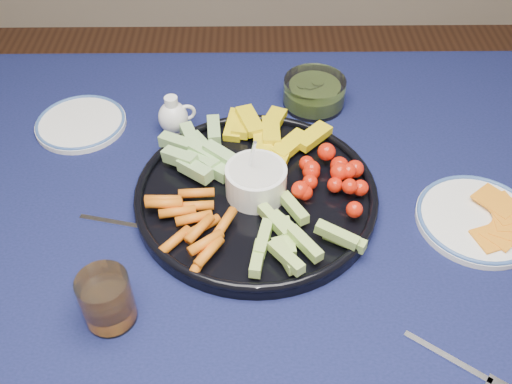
{
  "coord_description": "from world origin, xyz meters",
  "views": [
    {
      "loc": [
        0.03,
        -0.59,
        1.43
      ],
      "look_at": [
        0.04,
        0.07,
        0.77
      ],
      "focal_mm": 40.0,
      "sensor_mm": 36.0,
      "label": 1
    }
  ],
  "objects_px": {
    "juice_tumbler": "(108,302)",
    "side_plate_extra": "(81,123)",
    "pickle_bowl": "(314,94)",
    "creamer_pitcher": "(174,117)",
    "dining_table": "(232,267)",
    "crudite_platter": "(254,190)",
    "cheese_plate": "(478,218)"
  },
  "relations": [
    {
      "from": "dining_table",
      "to": "pickle_bowl",
      "type": "relative_size",
      "value": 13.71
    },
    {
      "from": "crudite_platter",
      "to": "side_plate_extra",
      "type": "xyz_separation_m",
      "value": [
        -0.33,
        0.2,
        -0.02
      ]
    },
    {
      "from": "creamer_pitcher",
      "to": "juice_tumbler",
      "type": "relative_size",
      "value": 0.92
    },
    {
      "from": "dining_table",
      "to": "creamer_pitcher",
      "type": "distance_m",
      "value": 0.3
    },
    {
      "from": "dining_table",
      "to": "crudite_platter",
      "type": "height_order",
      "value": "crudite_platter"
    },
    {
      "from": "dining_table",
      "to": "side_plate_extra",
      "type": "xyz_separation_m",
      "value": [
        -0.29,
        0.27,
        0.09
      ]
    },
    {
      "from": "pickle_bowl",
      "to": "juice_tumbler",
      "type": "xyz_separation_m",
      "value": [
        -0.32,
        -0.49,
        0.01
      ]
    },
    {
      "from": "dining_table",
      "to": "juice_tumbler",
      "type": "distance_m",
      "value": 0.25
    },
    {
      "from": "dining_table",
      "to": "pickle_bowl",
      "type": "xyz_separation_m",
      "value": [
        0.16,
        0.34,
        0.11
      ]
    },
    {
      "from": "side_plate_extra",
      "to": "cheese_plate",
      "type": "bearing_deg",
      "value": -20.38
    },
    {
      "from": "juice_tumbler",
      "to": "side_plate_extra",
      "type": "relative_size",
      "value": 0.49
    },
    {
      "from": "dining_table",
      "to": "crudite_platter",
      "type": "relative_size",
      "value": 4.16
    },
    {
      "from": "pickle_bowl",
      "to": "side_plate_extra",
      "type": "xyz_separation_m",
      "value": [
        -0.45,
        -0.06,
        -0.02
      ]
    },
    {
      "from": "crudite_platter",
      "to": "pickle_bowl",
      "type": "height_order",
      "value": "crudite_platter"
    },
    {
      "from": "creamer_pitcher",
      "to": "juice_tumbler",
      "type": "xyz_separation_m",
      "value": [
        -0.05,
        -0.41,
        0.0
      ]
    },
    {
      "from": "creamer_pitcher",
      "to": "dining_table",
      "type": "bearing_deg",
      "value": -66.72
    },
    {
      "from": "crudite_platter",
      "to": "creamer_pitcher",
      "type": "relative_size",
      "value": 5.18
    },
    {
      "from": "dining_table",
      "to": "side_plate_extra",
      "type": "height_order",
      "value": "side_plate_extra"
    },
    {
      "from": "crudite_platter",
      "to": "creamer_pitcher",
      "type": "distance_m",
      "value": 0.24
    },
    {
      "from": "pickle_bowl",
      "to": "cheese_plate",
      "type": "height_order",
      "value": "pickle_bowl"
    },
    {
      "from": "pickle_bowl",
      "to": "dining_table",
      "type": "bearing_deg",
      "value": -115.08
    },
    {
      "from": "crudite_platter",
      "to": "pickle_bowl",
      "type": "relative_size",
      "value": 3.3
    },
    {
      "from": "pickle_bowl",
      "to": "creamer_pitcher",
      "type": "bearing_deg",
      "value": -163.07
    },
    {
      "from": "juice_tumbler",
      "to": "crudite_platter",
      "type": "bearing_deg",
      "value": 48.24
    },
    {
      "from": "pickle_bowl",
      "to": "cheese_plate",
      "type": "bearing_deg",
      "value": -53.46
    },
    {
      "from": "side_plate_extra",
      "to": "pickle_bowl",
      "type": "bearing_deg",
      "value": 8.17
    },
    {
      "from": "dining_table",
      "to": "side_plate_extra",
      "type": "bearing_deg",
      "value": 136.8
    },
    {
      "from": "dining_table",
      "to": "creamer_pitcher",
      "type": "height_order",
      "value": "creamer_pitcher"
    },
    {
      "from": "pickle_bowl",
      "to": "side_plate_extra",
      "type": "height_order",
      "value": "pickle_bowl"
    },
    {
      "from": "juice_tumbler",
      "to": "side_plate_extra",
      "type": "distance_m",
      "value": 0.45
    },
    {
      "from": "pickle_bowl",
      "to": "cheese_plate",
      "type": "xyz_separation_m",
      "value": [
        0.24,
        -0.32,
        -0.02
      ]
    },
    {
      "from": "juice_tumbler",
      "to": "dining_table",
      "type": "bearing_deg",
      "value": 43.09
    }
  ]
}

